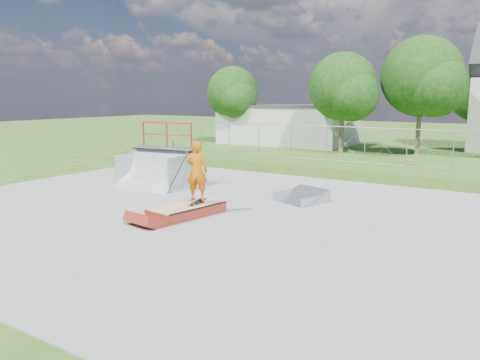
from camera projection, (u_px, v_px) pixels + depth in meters
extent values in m
plane|color=#2C5117|center=(204.00, 212.00, 15.47)|extent=(120.00, 120.00, 0.00)
cube|color=gray|center=(204.00, 212.00, 15.47)|extent=(20.00, 16.00, 0.04)
cube|color=#2C5117|center=(318.00, 168.00, 23.31)|extent=(24.00, 3.00, 0.50)
cube|color=maroon|center=(187.00, 211.00, 14.93)|extent=(1.56, 2.59, 0.34)
cube|color=tan|center=(187.00, 205.00, 14.90)|extent=(1.59, 2.61, 0.02)
cube|color=black|center=(197.00, 202.00, 15.08)|extent=(0.25, 0.80, 0.13)
imported|color=#C65C06|center=(197.00, 173.00, 14.91)|extent=(0.82, 0.68, 1.92)
cube|color=#BCBCB7|center=(288.00, 125.00, 37.70)|extent=(10.00, 6.00, 3.00)
cylinder|color=brown|center=(341.00, 135.00, 31.26)|extent=(0.30, 0.30, 2.45)
sphere|color=#10360E|center=(343.00, 87.00, 30.70)|extent=(4.48, 4.48, 4.48)
sphere|color=#10360E|center=(352.00, 95.00, 29.89)|extent=(3.36, 3.36, 3.36)
cylinder|color=brown|center=(418.00, 133.00, 30.51)|extent=(0.30, 0.30, 2.80)
sphere|color=#10360E|center=(422.00, 76.00, 29.87)|extent=(5.12, 5.12, 5.12)
sphere|color=#10360E|center=(435.00, 86.00, 28.94)|extent=(3.84, 3.84, 3.84)
cylinder|color=brown|center=(233.00, 129.00, 38.22)|extent=(0.30, 0.30, 2.27)
sphere|color=#10360E|center=(233.00, 92.00, 37.70)|extent=(4.16, 4.16, 4.16)
sphere|color=#10360E|center=(237.00, 99.00, 36.94)|extent=(3.12, 3.12, 3.12)
cylinder|color=brown|center=(475.00, 132.00, 35.89)|extent=(0.30, 0.30, 2.10)
sphere|color=#10360E|center=(478.00, 96.00, 35.41)|extent=(3.84, 3.84, 3.84)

